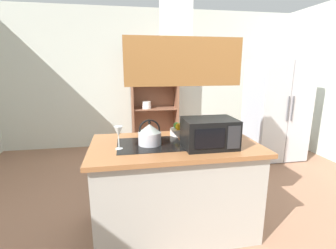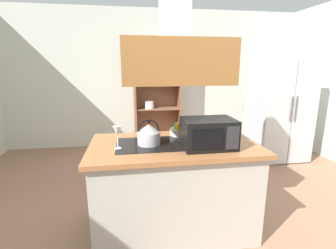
{
  "view_description": "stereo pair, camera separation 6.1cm",
  "coord_description": "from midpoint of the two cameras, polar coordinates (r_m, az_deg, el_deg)",
  "views": [
    {
      "loc": [
        -0.59,
        -2.06,
        1.61
      ],
      "look_at": [
        -0.13,
        0.45,
        1.0
      ],
      "focal_mm": 26.11,
      "sensor_mm": 36.0,
      "label": 1
    },
    {
      "loc": [
        -0.53,
        -2.07,
        1.61
      ],
      "look_at": [
        -0.13,
        0.45,
        1.0
      ],
      "focal_mm": 26.11,
      "sensor_mm": 36.0,
      "label": 2
    }
  ],
  "objects": [
    {
      "name": "range_hood",
      "position": [
        2.21,
        0.86,
        17.21
      ],
      "size": [
        0.9,
        0.7,
        1.24
      ],
      "color": "brown"
    },
    {
      "name": "wine_glass_on_counter",
      "position": [
        2.17,
        -12.31,
        -1.82
      ],
      "size": [
        0.08,
        0.08,
        0.21
      ],
      "color": "silver",
      "rests_on": "kitchen_island"
    },
    {
      "name": "kettle",
      "position": [
        2.26,
        -5.08,
        -2.28
      ],
      "size": [
        0.21,
        0.21,
        0.24
      ],
      "color": "silver",
      "rests_on": "kitchen_island"
    },
    {
      "name": "cutting_board",
      "position": [
        2.68,
        9.66,
        -1.92
      ],
      "size": [
        0.37,
        0.28,
        0.02
      ],
      "primitive_type": "cube",
      "rotation": [
        0.0,
        0.0,
        0.12
      ],
      "color": "#A77B50",
      "rests_on": "kitchen_island"
    },
    {
      "name": "dish_cabinet",
      "position": [
        4.93,
        -3.6,
        4.91
      ],
      "size": [
        0.92,
        0.4,
        1.97
      ],
      "color": "brown",
      "rests_on": "ground"
    },
    {
      "name": "refrigerator",
      "position": [
        4.7,
        23.42,
        3.19
      ],
      "size": [
        0.9,
        0.77,
        1.73
      ],
      "color": "#ADB7C5",
      "rests_on": "ground"
    },
    {
      "name": "wall_back",
      "position": [
        5.1,
        -4.05,
        10.48
      ],
      "size": [
        6.0,
        0.12,
        2.7
      ],
      "primitive_type": "cube",
      "color": "silver",
      "rests_on": "ground"
    },
    {
      "name": "ground_plane",
      "position": [
        2.68,
        4.22,
        -23.58
      ],
      "size": [
        7.8,
        7.8,
        0.0
      ],
      "primitive_type": "plane",
      "color": "#926850"
    },
    {
      "name": "kitchen_island",
      "position": [
        2.49,
        0.75,
        -14.2
      ],
      "size": [
        1.57,
        0.9,
        0.9
      ],
      "color": "#AEAAA0",
      "rests_on": "ground"
    },
    {
      "name": "microwave",
      "position": [
        2.21,
        8.83,
        -1.97
      ],
      "size": [
        0.46,
        0.35,
        0.26
      ],
      "color": "black",
      "rests_on": "kitchen_island"
    },
    {
      "name": "fruit_bowl",
      "position": [
        2.58,
        2.13,
        -1.35
      ],
      "size": [
        0.21,
        0.21,
        0.14
      ],
      "color": "silver",
      "rests_on": "kitchen_island"
    }
  ]
}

